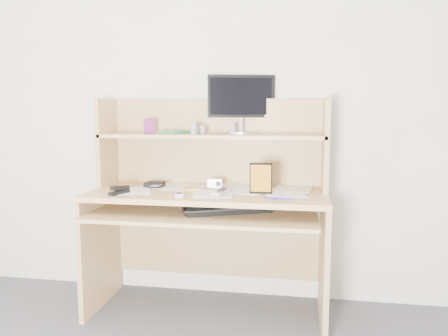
% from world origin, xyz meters
% --- Properties ---
extents(back_wall, '(3.60, 0.04, 2.50)m').
position_xyz_m(back_wall, '(0.00, 1.80, 1.25)').
color(back_wall, silver).
rests_on(back_wall, floor).
extents(desk, '(1.40, 0.70, 1.30)m').
position_xyz_m(desk, '(0.00, 1.56, 0.69)').
color(desk, tan).
rests_on(desk, floor).
extents(paper_clutter, '(1.32, 0.54, 0.01)m').
position_xyz_m(paper_clutter, '(0.00, 1.48, 0.75)').
color(paper_clutter, silver).
rests_on(paper_clutter, desk).
extents(keyboard, '(0.51, 0.36, 0.03)m').
position_xyz_m(keyboard, '(0.13, 1.39, 0.67)').
color(keyboard, black).
rests_on(keyboard, desk).
extents(tv_remote, '(0.10, 0.19, 0.02)m').
position_xyz_m(tv_remote, '(0.10, 1.39, 0.77)').
color(tv_remote, '#ADADA7').
rests_on(tv_remote, paper_clutter).
extents(flip_phone, '(0.07, 0.10, 0.02)m').
position_xyz_m(flip_phone, '(-0.12, 1.28, 0.77)').
color(flip_phone, '#A5A5A7').
rests_on(flip_phone, paper_clutter).
extents(stapler, '(0.08, 0.14, 0.04)m').
position_xyz_m(stapler, '(-0.48, 1.31, 0.78)').
color(stapler, black).
rests_on(stapler, paper_clutter).
extents(wallet, '(0.12, 0.11, 0.03)m').
position_xyz_m(wallet, '(-0.35, 1.57, 0.77)').
color(wallet, black).
rests_on(wallet, paper_clutter).
extents(sticky_note_pad, '(0.11, 0.11, 0.01)m').
position_xyz_m(sticky_note_pad, '(-0.11, 1.52, 0.76)').
color(sticky_note_pad, yellow).
rests_on(sticky_note_pad, desk).
extents(digital_camera, '(0.09, 0.04, 0.05)m').
position_xyz_m(digital_camera, '(0.03, 1.58, 0.78)').
color(digital_camera, '#BBBBBD').
rests_on(digital_camera, paper_clutter).
extents(game_case, '(0.13, 0.02, 0.18)m').
position_xyz_m(game_case, '(0.32, 1.42, 0.85)').
color(game_case, black).
rests_on(game_case, paper_clutter).
extents(blue_pen, '(0.15, 0.04, 0.01)m').
position_xyz_m(blue_pen, '(0.42, 1.28, 0.76)').
color(blue_pen, '#1E1AC7').
rests_on(blue_pen, paper_clutter).
extents(card_box, '(0.07, 0.05, 0.10)m').
position_xyz_m(card_box, '(-0.40, 1.63, 1.13)').
color(card_box, '#AA162F').
rests_on(card_box, desk).
extents(shelf_book, '(0.19, 0.22, 0.02)m').
position_xyz_m(shelf_book, '(-0.24, 1.65, 1.09)').
color(shelf_book, '#2D7138').
rests_on(shelf_book, desk).
extents(chip_stack_a, '(0.04, 0.04, 0.05)m').
position_xyz_m(chip_stack_a, '(-0.10, 1.63, 1.11)').
color(chip_stack_a, black).
rests_on(chip_stack_a, desk).
extents(chip_stack_b, '(0.06, 0.06, 0.07)m').
position_xyz_m(chip_stack_b, '(-0.10, 1.58, 1.12)').
color(chip_stack_b, silver).
rests_on(chip_stack_b, desk).
extents(chip_stack_c, '(0.05, 0.05, 0.05)m').
position_xyz_m(chip_stack_c, '(-0.07, 1.66, 1.11)').
color(chip_stack_c, black).
rests_on(chip_stack_c, desk).
extents(chip_stack_d, '(0.04, 0.04, 0.06)m').
position_xyz_m(chip_stack_d, '(0.13, 1.65, 1.11)').
color(chip_stack_d, silver).
rests_on(chip_stack_d, desk).
extents(monitor, '(0.41, 0.21, 0.37)m').
position_xyz_m(monitor, '(0.17, 1.73, 1.28)').
color(monitor, silver).
rests_on(monitor, desk).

